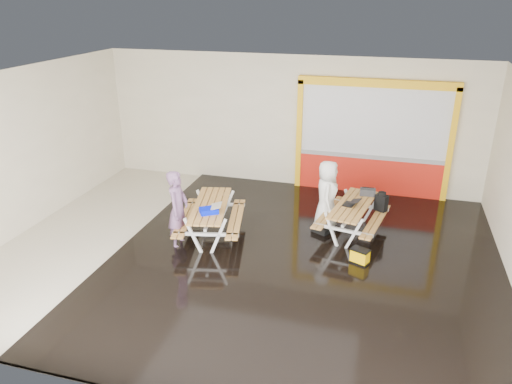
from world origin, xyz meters
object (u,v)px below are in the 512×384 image
(laptop_right, at_px, (351,203))
(fluke_bag, at_px, (360,256))
(blue_pouch, at_px, (209,211))
(person_left, at_px, (178,210))
(picnic_table_right, at_px, (353,211))
(backpack, at_px, (381,202))
(picnic_table_left, at_px, (211,212))
(dark_case, at_px, (322,229))
(person_right, at_px, (327,195))
(laptop_left, at_px, (212,209))
(toolbox, at_px, (368,192))

(laptop_right, relative_size, fluke_bag, 0.98)
(blue_pouch, bearing_deg, person_left, -170.78)
(picnic_table_right, xyz_separation_m, backpack, (0.57, 0.45, 0.11))
(picnic_table_left, xyz_separation_m, blue_pouch, (0.12, -0.41, 0.24))
(picnic_table_left, distance_m, picnic_table_right, 3.05)
(laptop_right, distance_m, dark_case, 0.89)
(person_left, bearing_deg, blue_pouch, -84.37)
(person_left, relative_size, person_right, 1.05)
(picnic_table_left, distance_m, dark_case, 2.46)
(backpack, bearing_deg, laptop_left, -152.78)
(picnic_table_left, bearing_deg, picnic_table_right, 18.01)
(person_left, height_order, person_right, person_left)
(picnic_table_left, bearing_deg, backpack, 21.81)
(backpack, bearing_deg, laptop_right, -139.91)
(blue_pouch, relative_size, toolbox, 1.03)
(toolbox, bearing_deg, fluke_bag, -89.17)
(picnic_table_left, bearing_deg, laptop_right, 16.99)
(blue_pouch, xyz_separation_m, toolbox, (3.03, 1.92, -0.02))
(person_right, bearing_deg, dark_case, 168.08)
(person_left, relative_size, laptop_left, 3.80)
(backpack, relative_size, fluke_bag, 1.07)
(laptop_right, distance_m, blue_pouch, 3.02)
(blue_pouch, bearing_deg, person_right, 36.28)
(picnic_table_left, xyz_separation_m, backpack, (3.47, 1.39, 0.08))
(dark_case, bearing_deg, laptop_right, 5.22)
(person_right, xyz_separation_m, laptop_right, (0.56, -0.32, 0.01))
(picnic_table_right, bearing_deg, blue_pouch, -154.10)
(picnic_table_left, distance_m, person_left, 0.75)
(picnic_table_right, bearing_deg, fluke_bag, -77.19)
(backpack, xyz_separation_m, dark_case, (-1.20, -0.57, -0.56))
(person_right, xyz_separation_m, backpack, (1.17, 0.20, -0.10))
(person_right, height_order, toolbox, person_right)
(blue_pouch, bearing_deg, picnic_table_right, 25.90)
(person_right, bearing_deg, laptop_left, 117.54)
(laptop_left, height_order, toolbox, laptop_left)
(person_left, distance_m, laptop_right, 3.64)
(blue_pouch, xyz_separation_m, fluke_bag, (3.06, 0.10, -0.64))
(fluke_bag, bearing_deg, toolbox, 90.83)
(laptop_left, bearing_deg, picnic_table_right, 24.67)
(laptop_right, height_order, fluke_bag, laptop_right)
(picnic_table_left, distance_m, toolbox, 3.51)
(laptop_right, height_order, dark_case, laptop_right)
(picnic_table_right, height_order, person_left, person_left)
(picnic_table_right, relative_size, toolbox, 5.86)
(person_left, xyz_separation_m, dark_case, (2.78, 1.33, -0.70))
(picnic_table_left, height_order, blue_pouch, blue_pouch)
(laptop_right, relative_size, toolbox, 1.16)
(person_left, height_order, fluke_bag, person_left)
(dark_case, bearing_deg, toolbox, 38.24)
(laptop_left, height_order, blue_pouch, laptop_left)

